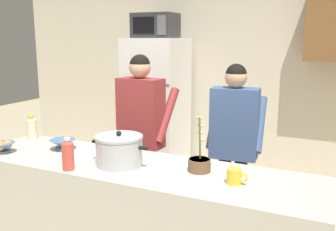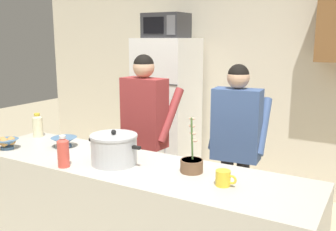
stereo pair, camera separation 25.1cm
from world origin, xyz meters
The scene contains 13 objects.
back_wall_unit centered at (0.27, 2.26, 1.41)m, with size 6.00×0.48×2.60m.
kitchen_island centered at (0.00, 0.00, 0.46)m, with size 2.60×0.68×0.92m, color beige.
refrigerator centered at (-0.76, 1.85, 0.89)m, with size 0.64×0.68×1.78m.
microwave centered at (-0.76, 1.83, 1.92)m, with size 0.48×0.37×0.28m.
person_near_pot centered at (-0.39, 0.79, 1.03)m, with size 0.53×0.45×1.64m.
person_by_sink centered at (0.45, 0.93, 0.98)m, with size 0.51×0.44×1.58m.
cooking_pot centered at (-0.10, -0.04, 1.03)m, with size 0.44×0.33×0.25m.
coffee_mug centered at (0.72, -0.04, 0.97)m, with size 0.13×0.09×0.10m.
bread_bowl centered at (-1.05, -0.18, 0.97)m, with size 0.18×0.18×0.10m.
empty_bowl centered at (-0.70, 0.08, 0.97)m, with size 0.21×0.21×0.08m.
bottle_near_edge centered at (-1.15, 0.21, 1.02)m, with size 0.09×0.09×0.21m.
bottle_mid_counter centered at (-0.35, -0.27, 1.03)m, with size 0.08×0.08×0.22m.
potted_orchid centered at (0.45, 0.08, 0.98)m, with size 0.15×0.15×0.37m.
Camera 2 is at (1.51, -2.07, 1.79)m, focal length 40.71 mm.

